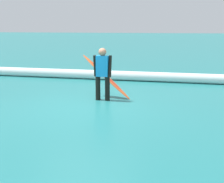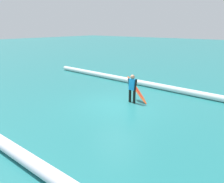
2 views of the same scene
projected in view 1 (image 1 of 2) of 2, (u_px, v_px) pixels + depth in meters
ground_plane at (84, 106)px, 8.36m from camera, size 130.64×130.64×0.00m
surfer at (103, 71)px, 8.80m from camera, size 0.52×0.23×1.49m
surfboard at (106, 77)px, 9.21m from camera, size 1.55×0.60×1.27m
wave_crest_foreground at (116, 75)px, 12.12m from camera, size 19.80×1.33×0.36m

